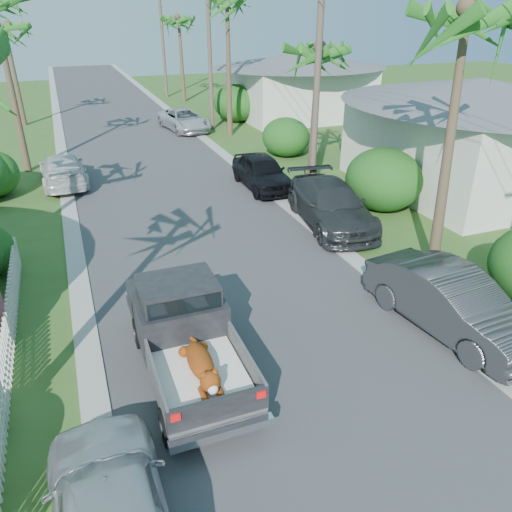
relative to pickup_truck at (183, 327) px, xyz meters
name	(u,v)px	position (x,y,z in m)	size (l,w,h in m)	color
ground	(357,467)	(2.18, -4.04, -1.01)	(120.00, 120.00, 0.00)	#3A5821
road	(137,147)	(2.18, 20.96, -1.00)	(8.00, 100.00, 0.02)	#38383A
curb_left	(62,153)	(-2.12, 20.96, -0.98)	(0.60, 100.00, 0.06)	#A5A39E
curb_right	(206,140)	(6.48, 20.96, -0.98)	(0.60, 100.00, 0.06)	#A5A39E
pickup_truck	(183,327)	(0.00, 0.00, 0.00)	(1.98, 5.12, 2.06)	black
parked_car_rn	(451,302)	(6.64, -1.08, -0.21)	(1.70, 4.87, 1.60)	#2F3134
parked_car_rm	(331,205)	(7.18, 6.17, -0.21)	(2.23, 5.49, 1.59)	#2A2D2F
parked_car_rf	(262,172)	(6.35, 11.18, -0.25)	(1.79, 4.46, 1.52)	black
parked_car_rd	(184,120)	(5.91, 24.32, -0.31)	(2.33, 5.05, 1.40)	silver
parked_car_lf	(63,170)	(-2.14, 14.96, -0.31)	(1.97, 4.83, 1.40)	silver
palm_l_d	(4,26)	(-4.32, 29.96, 5.43)	(4.40, 4.40, 7.70)	brown
palm_r_a	(473,10)	(8.48, 1.96, 6.41)	(4.40, 4.40, 8.70)	brown
palm_r_b	(318,48)	(8.78, 10.96, 4.94)	(4.40, 4.40, 7.20)	brown
palm_r_d	(179,18)	(8.68, 35.96, 5.73)	(4.40, 4.40, 8.00)	brown
shrub_r_b	(383,179)	(9.98, 6.96, 0.24)	(3.00, 3.30, 2.50)	#124118
shrub_r_c	(286,137)	(9.68, 15.96, 0.04)	(2.60, 2.86, 2.10)	#124118
shrub_r_d	(236,103)	(10.18, 25.96, 0.29)	(3.20, 3.52, 2.60)	#124118
picket_fence	(7,345)	(-3.82, 1.46, -0.51)	(0.10, 11.00, 1.00)	white
house_right_near	(472,139)	(15.18, 7.96, 1.21)	(8.00, 9.00, 4.80)	silver
house_right_far	(299,88)	(15.18, 25.96, 1.11)	(9.00, 8.00, 4.60)	silver
utility_pole_b	(317,89)	(7.78, 8.96, 3.59)	(1.60, 0.26, 9.00)	brown
utility_pole_c	(210,58)	(7.78, 23.96, 3.59)	(1.60, 0.26, 9.00)	brown
utility_pole_d	(163,44)	(7.78, 38.96, 3.59)	(1.60, 0.26, 9.00)	brown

